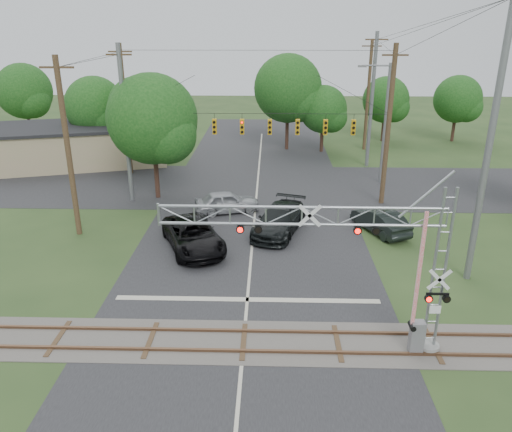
{
  "coord_description": "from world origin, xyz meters",
  "views": [
    {
      "loc": [
        1.05,
        -15.86,
        12.7
      ],
      "look_at": [
        0.37,
        7.5,
        3.67
      ],
      "focal_mm": 35.0,
      "sensor_mm": 36.0,
      "label": 1
    }
  ],
  "objects_px": {
    "pickup_black": "(193,235)",
    "commercial_building": "(80,144)",
    "crossing_gantry": "(356,253)",
    "sedan_silver": "(227,202)",
    "car_dark": "(279,220)",
    "streetlight": "(383,118)",
    "traffic_signal_span": "(268,127)"
  },
  "relations": [
    {
      "from": "traffic_signal_span",
      "to": "car_dark",
      "type": "distance_m",
      "value": 7.7
    },
    {
      "from": "traffic_signal_span",
      "to": "sedan_silver",
      "type": "distance_m",
      "value": 6.17
    },
    {
      "from": "crossing_gantry",
      "to": "streetlight",
      "type": "distance_m",
      "value": 24.31
    },
    {
      "from": "crossing_gantry",
      "to": "pickup_black",
      "type": "bearing_deg",
      "value": 128.87
    },
    {
      "from": "crossing_gantry",
      "to": "pickup_black",
      "type": "relative_size",
      "value": 1.85
    },
    {
      "from": "car_dark",
      "to": "commercial_building",
      "type": "height_order",
      "value": "commercial_building"
    },
    {
      "from": "commercial_building",
      "to": "pickup_black",
      "type": "bearing_deg",
      "value": -71.06
    },
    {
      "from": "pickup_black",
      "to": "commercial_building",
      "type": "bearing_deg",
      "value": 102.97
    },
    {
      "from": "pickup_black",
      "to": "car_dark",
      "type": "relative_size",
      "value": 1.03
    },
    {
      "from": "traffic_signal_span",
      "to": "streetlight",
      "type": "xyz_separation_m",
      "value": [
        9.37,
        5.22,
        -0.25
      ]
    },
    {
      "from": "sedan_silver",
      "to": "crossing_gantry",
      "type": "bearing_deg",
      "value": -175.43
    },
    {
      "from": "crossing_gantry",
      "to": "sedan_silver",
      "type": "bearing_deg",
      "value": 111.69
    },
    {
      "from": "crossing_gantry",
      "to": "car_dark",
      "type": "bearing_deg",
      "value": 102.27
    },
    {
      "from": "crossing_gantry",
      "to": "traffic_signal_span",
      "type": "distance_m",
      "value": 18.74
    },
    {
      "from": "crossing_gantry",
      "to": "streetlight",
      "type": "bearing_deg",
      "value": 76.09
    },
    {
      "from": "crossing_gantry",
      "to": "car_dark",
      "type": "relative_size",
      "value": 1.91
    },
    {
      "from": "traffic_signal_span",
      "to": "car_dark",
      "type": "xyz_separation_m",
      "value": [
        0.82,
        -5.9,
        -4.89
      ]
    },
    {
      "from": "car_dark",
      "to": "streetlight",
      "type": "relative_size",
      "value": 0.61
    },
    {
      "from": "car_dark",
      "to": "sedan_silver",
      "type": "bearing_deg",
      "value": 152.97
    },
    {
      "from": "traffic_signal_span",
      "to": "pickup_black",
      "type": "distance_m",
      "value": 10.79
    },
    {
      "from": "car_dark",
      "to": "sedan_silver",
      "type": "relative_size",
      "value": 1.29
    },
    {
      "from": "sedan_silver",
      "to": "streetlight",
      "type": "xyz_separation_m",
      "value": [
        12.24,
        7.5,
        4.72
      ]
    },
    {
      "from": "commercial_building",
      "to": "streetlight",
      "type": "xyz_separation_m",
      "value": [
        27.46,
        -5.65,
        3.64
      ]
    },
    {
      "from": "car_dark",
      "to": "streetlight",
      "type": "bearing_deg",
      "value": 69.9
    },
    {
      "from": "car_dark",
      "to": "streetlight",
      "type": "distance_m",
      "value": 14.77
    },
    {
      "from": "car_dark",
      "to": "sedan_silver",
      "type": "xyz_separation_m",
      "value": [
        -3.69,
        3.62,
        -0.08
      ]
    },
    {
      "from": "car_dark",
      "to": "sedan_silver",
      "type": "distance_m",
      "value": 5.17
    },
    {
      "from": "crossing_gantry",
      "to": "streetlight",
      "type": "xyz_separation_m",
      "value": [
        5.84,
        23.58,
        1.06
      ]
    },
    {
      "from": "crossing_gantry",
      "to": "sedan_silver",
      "type": "xyz_separation_m",
      "value": [
        -6.4,
        16.08,
        -3.66
      ]
    },
    {
      "from": "traffic_signal_span",
      "to": "pickup_black",
      "type": "relative_size",
      "value": 3.14
    },
    {
      "from": "streetlight",
      "to": "commercial_building",
      "type": "bearing_deg",
      "value": 168.38
    },
    {
      "from": "car_dark",
      "to": "commercial_building",
      "type": "distance_m",
      "value": 25.29
    }
  ]
}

